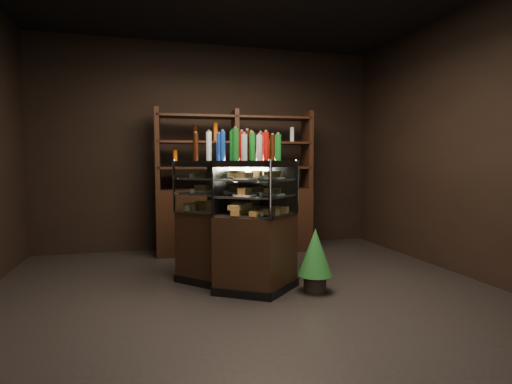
% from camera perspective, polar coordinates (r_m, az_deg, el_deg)
% --- Properties ---
extents(ground, '(5.00, 5.00, 0.00)m').
position_cam_1_polar(ground, '(3.79, -0.28, -15.42)').
color(ground, black).
rests_on(ground, ground).
extents(room_shell, '(5.02, 5.02, 3.01)m').
position_cam_1_polar(room_shell, '(3.63, -0.29, 14.83)').
color(room_shell, black).
rests_on(room_shell, ground).
extents(display_case, '(1.45, 1.33, 1.30)m').
position_cam_1_polar(display_case, '(4.25, -1.29, -7.09)').
color(display_case, black).
rests_on(display_case, ground).
extents(food_display, '(1.08, 1.02, 0.41)m').
position_cam_1_polar(food_display, '(4.17, -1.29, 0.33)').
color(food_display, '#BB8A43').
rests_on(food_display, display_case).
extents(bottles_top, '(0.91, 0.88, 0.30)m').
position_cam_1_polar(bottles_top, '(4.17, -1.32, 6.42)').
color(bottles_top, '#D8590A').
rests_on(bottles_top, display_case).
extents(potted_conifer, '(0.33, 0.33, 0.71)m').
position_cam_1_polar(potted_conifer, '(3.99, 8.46, -8.33)').
color(potted_conifer, black).
rests_on(potted_conifer, ground).
extents(back_shelving, '(2.20, 0.54, 2.00)m').
position_cam_1_polar(back_shelving, '(5.66, -2.95, -2.46)').
color(back_shelving, black).
rests_on(back_shelving, ground).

